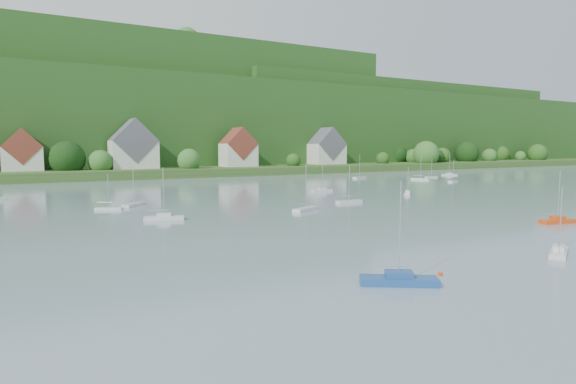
# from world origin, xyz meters

# --- Properties ---
(far_shore_strip) EXTENTS (600.00, 60.00, 3.00)m
(far_shore_strip) POSITION_xyz_m (0.00, 200.00, 1.50)
(far_shore_strip) COLOR #2F4C1C
(far_shore_strip) RESTS_ON ground
(forested_ridge) EXTENTS (620.00, 181.22, 69.89)m
(forested_ridge) POSITION_xyz_m (0.39, 268.57, 22.89)
(forested_ridge) COLOR #143A12
(forested_ridge) RESTS_ON ground
(village_building_1) EXTENTS (12.00, 9.36, 14.00)m
(village_building_1) POSITION_xyz_m (-30.00, 189.00, 8.75)
(village_building_1) COLOR beige
(village_building_1) RESTS_ON far_shore_strip
(village_building_2) EXTENTS (16.00, 11.44, 18.00)m
(village_building_2) POSITION_xyz_m (5.00, 188.00, 10.27)
(village_building_2) COLOR beige
(village_building_2) RESTS_ON far_shore_strip
(village_building_3) EXTENTS (13.00, 10.40, 15.50)m
(village_building_3) POSITION_xyz_m (45.00, 186.00, 9.43)
(village_building_3) COLOR beige
(village_building_3) RESTS_ON far_shore_strip
(village_building_4) EXTENTS (15.00, 10.40, 16.50)m
(village_building_4) POSITION_xyz_m (90.00, 190.00, 9.59)
(village_building_4) COLOR beige
(village_building_4) RESTS_ON far_shore_strip
(near_sailboat_1) EXTENTS (6.11, 4.79, 8.31)m
(near_sailboat_1) POSITION_xyz_m (-3.85, 39.74, 0.44)
(near_sailboat_1) COLOR navy
(near_sailboat_1) RESTS_ON ground
(near_sailboat_3) EXTENTS (5.27, 3.73, 7.02)m
(near_sailboat_3) POSITION_xyz_m (17.44, 39.61, 0.41)
(near_sailboat_3) COLOR silver
(near_sailboat_3) RESTS_ON ground
(near_sailboat_5) EXTENTS (5.76, 2.56, 7.52)m
(near_sailboat_5) POSITION_xyz_m (36.90, 51.50, 0.42)
(near_sailboat_5) COLOR #CE4310
(near_sailboat_5) RESTS_ON ground
(mooring_buoy_3) EXTENTS (0.41, 0.41, 0.41)m
(mooring_buoy_3) POSITION_xyz_m (1.18, 40.10, 0.00)
(mooring_buoy_3) COLOR #E53C0B
(mooring_buoy_3) RESTS_ON ground
(far_sailboat_cluster) EXTENTS (204.26, 66.21, 8.71)m
(far_sailboat_cluster) POSITION_xyz_m (4.08, 112.49, 0.37)
(far_sailboat_cluster) COLOR silver
(far_sailboat_cluster) RESTS_ON ground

